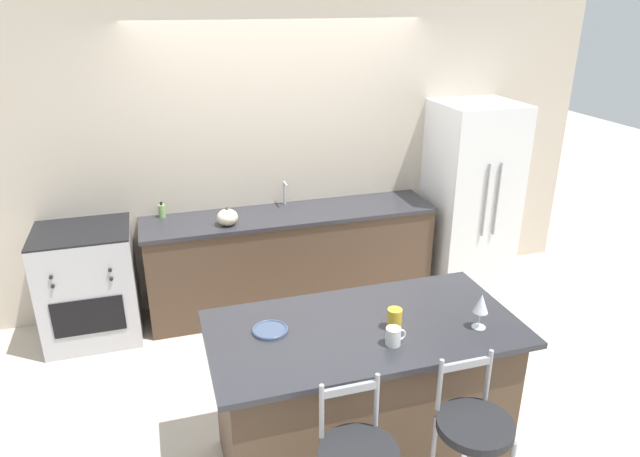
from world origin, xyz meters
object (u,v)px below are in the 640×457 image
Objects in this scene: bar_stool_far at (472,446)px; tumbler_cup at (394,319)px; pumpkin_decoration at (227,217)px; coffee_mug at (394,336)px; oven_range at (89,284)px; dinner_plate at (270,330)px; wine_glass at (481,304)px; refrigerator at (470,197)px; soap_bottle at (162,211)px.

bar_stool_far reaches higher than tumbler_cup.
pumpkin_decoration is at bearing 107.45° from bar_stool_far.
tumbler_cup reaches higher than coffee_mug.
oven_range is at bearing 131.95° from tumbler_cup.
pumpkin_decoration is at bearing 105.86° from coffee_mug.
pumpkin_decoration is at bearing 108.94° from tumbler_cup.
tumbler_cup reaches higher than dinner_plate.
wine_glass is 0.54m from coffee_mug.
oven_range is (-3.47, 0.02, -0.41)m from refrigerator.
oven_range is at bearing 121.56° from dinner_plate.
oven_range is at bearing 126.37° from bar_stool_far.
bar_stool_far is 0.76m from wine_glass.
refrigerator is at bearing -0.31° from oven_range.
pumpkin_decoration is (1.15, -0.10, 0.50)m from oven_range.
wine_glass is at bearing -119.57° from refrigerator.
bar_stool_far is 9.07× the size of tumbler_cup.
oven_range is 2.82m from coffee_mug.
dinner_plate is 1.18m from wine_glass.
refrigerator reaches higher than dinner_plate.
soap_bottle is at bearing 174.71° from refrigerator.
oven_range is at bearing 136.57° from wine_glass.
oven_range is 5.51× the size of pumpkin_decoration.
soap_bottle reaches higher than oven_range.
oven_range is at bearing 175.05° from pumpkin_decoration.
refrigerator reaches higher than oven_range.
bar_stool_far is at bearing -77.10° from tumbler_cup.
tumbler_cup is (0.07, 0.15, 0.01)m from coffee_mug.
pumpkin_decoration is (-0.59, 2.06, -0.02)m from coffee_mug.
refrigerator is 2.97m from dinner_plate.
oven_range is 4.58× the size of wine_glass.
pumpkin_decoration reaches higher than soap_bottle.
dinner_plate is 0.69m from coffee_mug.
wine_glass is at bearing 58.63° from bar_stool_far.
tumbler_cup reaches higher than oven_range.
bar_stool_far reaches higher than dinner_plate.
coffee_mug is (0.61, -0.32, 0.04)m from dinner_plate.
wine_glass is 1.53× the size of soap_bottle.
refrigerator reaches higher than wine_glass.
wine_glass is at bearing -55.76° from soap_bottle.
pumpkin_decoration is (-0.80, 2.56, 0.35)m from bar_stool_far.
coffee_mug is at bearing -178.35° from wine_glass.
bar_stool_far reaches higher than soap_bottle.
refrigerator is 1.66× the size of bar_stool_far.
wine_glass is (0.31, 0.51, 0.47)m from bar_stool_far.
coffee_mug is at bearing -115.12° from tumbler_cup.
oven_range is 2.76m from tumbler_cup.
soap_bottle is (-2.83, 0.26, 0.07)m from refrigerator.
wine_glass is (-1.21, -2.13, 0.20)m from refrigerator.
coffee_mug is (-0.22, 0.49, 0.37)m from bar_stool_far.
dinner_plate is 1.15× the size of pumpkin_decoration.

